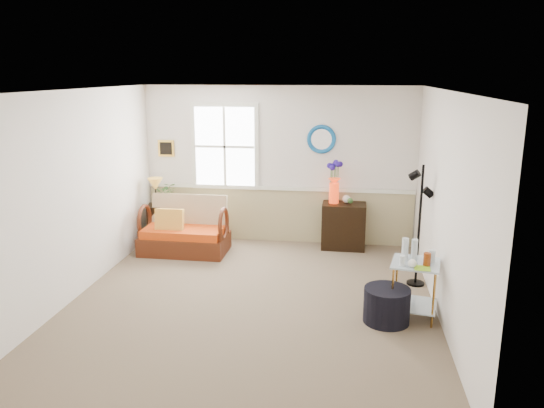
# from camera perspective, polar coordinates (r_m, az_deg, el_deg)

# --- Properties ---
(floor) EXTENTS (4.50, 5.00, 0.01)m
(floor) POSITION_cam_1_polar(r_m,az_deg,el_deg) (6.80, -2.12, -10.32)
(floor) COLOR brown
(floor) RESTS_ON ground
(ceiling) EXTENTS (4.50, 5.00, 0.01)m
(ceiling) POSITION_cam_1_polar(r_m,az_deg,el_deg) (6.21, -2.34, 12.13)
(ceiling) COLOR white
(ceiling) RESTS_ON walls
(walls) EXTENTS (4.51, 5.01, 2.60)m
(walls) POSITION_cam_1_polar(r_m,az_deg,el_deg) (6.38, -2.22, 0.38)
(walls) COLOR silver
(walls) RESTS_ON floor
(wainscot) EXTENTS (4.46, 0.02, 0.90)m
(wainscot) POSITION_cam_1_polar(r_m,az_deg,el_deg) (8.97, 0.68, -1.21)
(wainscot) COLOR tan
(wainscot) RESTS_ON walls
(chair_rail) EXTENTS (4.46, 0.04, 0.06)m
(chair_rail) POSITION_cam_1_polar(r_m,az_deg,el_deg) (8.84, 0.68, 1.71)
(chair_rail) COLOR white
(chair_rail) RESTS_ON walls
(window) EXTENTS (1.14, 0.06, 1.44)m
(window) POSITION_cam_1_polar(r_m,az_deg,el_deg) (8.89, -5.10, 6.17)
(window) COLOR white
(window) RESTS_ON walls
(picture) EXTENTS (0.28, 0.03, 0.28)m
(picture) POSITION_cam_1_polar(r_m,az_deg,el_deg) (9.19, -11.31, 5.90)
(picture) COLOR gold
(picture) RESTS_ON walls
(mirror) EXTENTS (0.47, 0.07, 0.47)m
(mirror) POSITION_cam_1_polar(r_m,az_deg,el_deg) (8.65, 5.34, 6.96)
(mirror) COLOR #0D5FA5
(mirror) RESTS_ON walls
(loveseat) EXTENTS (1.35, 0.77, 0.88)m
(loveseat) POSITION_cam_1_polar(r_m,az_deg,el_deg) (8.51, -9.44, -2.31)
(loveseat) COLOR #49210E
(loveseat) RESTS_ON floor
(throw_pillow) EXTENTS (0.45, 0.12, 0.44)m
(throw_pillow) POSITION_cam_1_polar(r_m,az_deg,el_deg) (8.44, -10.97, -2.03)
(throw_pillow) COLOR #C26019
(throw_pillow) RESTS_ON loveseat
(lamp_stand) EXTENTS (0.44, 0.44, 0.65)m
(lamp_stand) POSITION_cam_1_polar(r_m,az_deg,el_deg) (9.11, -12.00, -2.09)
(lamp_stand) COLOR black
(lamp_stand) RESTS_ON floor
(table_lamp) EXTENTS (0.29, 0.29, 0.46)m
(table_lamp) POSITION_cam_1_polar(r_m,az_deg,el_deg) (8.98, -12.41, 1.30)
(table_lamp) COLOR #C28B30
(table_lamp) RESTS_ON lamp_stand
(potted_plant) EXTENTS (0.44, 0.47, 0.30)m
(potted_plant) POSITION_cam_1_polar(r_m,az_deg,el_deg) (8.98, -11.21, 0.85)
(potted_plant) COLOR #365F2A
(potted_plant) RESTS_ON lamp_stand
(cabinet) EXTENTS (0.70, 0.45, 0.75)m
(cabinet) POSITION_cam_1_polar(r_m,az_deg,el_deg) (8.70, 7.71, -2.34)
(cabinet) COLOR black
(cabinet) RESTS_ON floor
(flower_vase) EXTENTS (0.25, 0.25, 0.68)m
(flower_vase) POSITION_cam_1_polar(r_m,az_deg,el_deg) (8.55, 6.71, 2.33)
(flower_vase) COLOR red
(flower_vase) RESTS_ON cabinet
(side_table) EXTENTS (0.62, 0.62, 0.67)m
(side_table) POSITION_cam_1_polar(r_m,az_deg,el_deg) (6.47, 15.04, -8.89)
(side_table) COLOR #AB7328
(side_table) RESTS_ON floor
(tabletop_items) EXTENTS (0.46, 0.46, 0.26)m
(tabletop_items) POSITION_cam_1_polar(r_m,az_deg,el_deg) (6.27, 15.34, -5.07)
(tabletop_items) COLOR silver
(tabletop_items) RESTS_ON side_table
(floor_lamp) EXTENTS (0.31, 0.31, 1.64)m
(floor_lamp) POSITION_cam_1_polar(r_m,az_deg,el_deg) (7.28, 15.56, -2.30)
(floor_lamp) COLOR black
(floor_lamp) RESTS_ON floor
(ottoman) EXTENTS (0.58, 0.58, 0.41)m
(ottoman) POSITION_cam_1_polar(r_m,az_deg,el_deg) (6.32, 12.24, -10.59)
(ottoman) COLOR black
(ottoman) RESTS_ON floor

